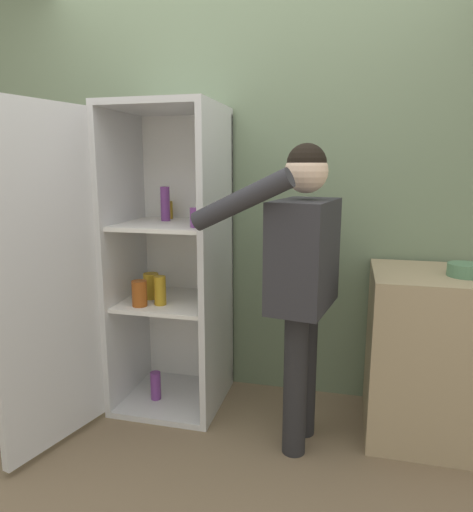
{
  "coord_description": "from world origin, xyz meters",
  "views": [
    {
      "loc": [
        0.61,
        -1.82,
        1.43
      ],
      "look_at": [
        0.0,
        0.63,
        0.93
      ],
      "focal_mm": 32.0,
      "sensor_mm": 36.0,
      "label": 1
    }
  ],
  "objects": [
    {
      "name": "bowl",
      "position": [
        1.18,
        0.58,
        0.93
      ],
      "size": [
        0.17,
        0.17,
        0.06
      ],
      "color": "#517F5B",
      "rests_on": "counter"
    },
    {
      "name": "wall_back",
      "position": [
        0.0,
        0.98,
        1.27
      ],
      "size": [
        7.0,
        0.06,
        2.55
      ],
      "color": "gray",
      "rests_on": "ground_plane"
    },
    {
      "name": "ground_plane",
      "position": [
        0.0,
        0.0,
        0.0
      ],
      "size": [
        12.0,
        12.0,
        0.0
      ],
      "primitive_type": "plane",
      "color": "#7A664C"
    },
    {
      "name": "counter",
      "position": [
        1.08,
        0.63,
        0.45
      ],
      "size": [
        0.67,
        0.6,
        0.89
      ],
      "color": "tan",
      "rests_on": "ground_plane"
    },
    {
      "name": "person",
      "position": [
        0.4,
        0.37,
        0.96
      ],
      "size": [
        0.68,
        0.6,
        1.54
      ],
      "color": "#262628",
      "rests_on": "ground_plane"
    },
    {
      "name": "refrigerator",
      "position": [
        -0.5,
        0.54,
        0.88
      ],
      "size": [
        0.81,
        1.19,
        1.77
      ],
      "color": "silver",
      "rests_on": "ground_plane"
    }
  ]
}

